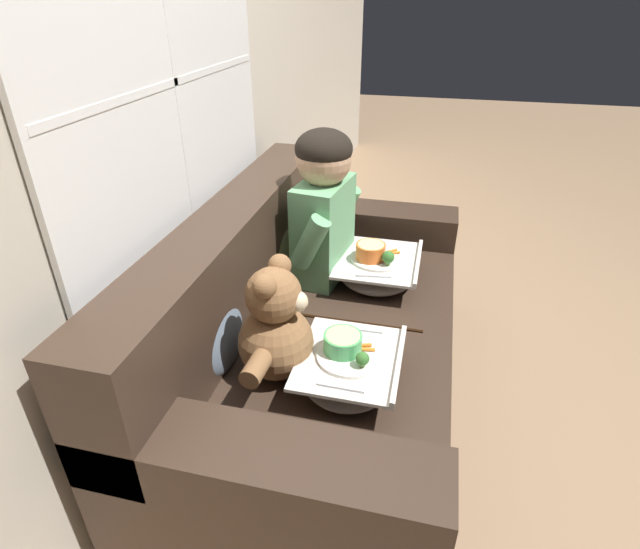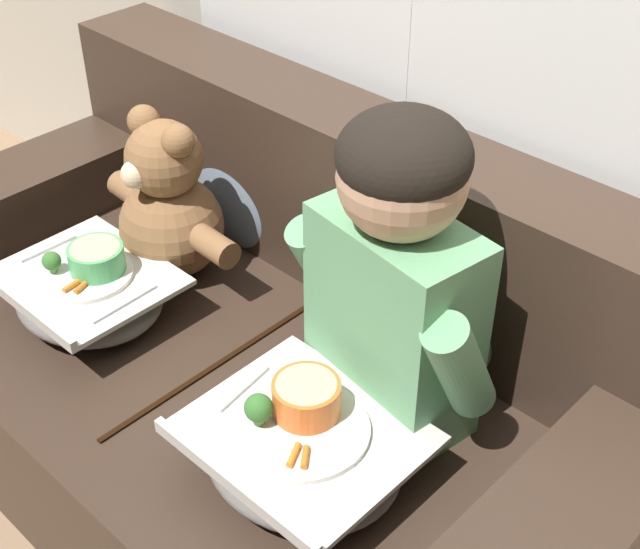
% 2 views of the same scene
% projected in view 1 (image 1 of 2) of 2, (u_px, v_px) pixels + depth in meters
% --- Properties ---
extents(ground_plane, '(14.00, 14.00, 0.00)m').
position_uv_depth(ground_plane, '(326.00, 396.00, 2.18)').
color(ground_plane, '#8E7051').
extents(wall_back_with_window, '(8.00, 0.08, 2.60)m').
position_uv_depth(wall_back_with_window, '(161.00, 75.00, 1.65)').
color(wall_back_with_window, beige).
rests_on(wall_back_with_window, ground_plane).
extents(couch, '(1.81, 0.97, 0.84)m').
position_uv_depth(couch, '(311.00, 339.00, 2.04)').
color(couch, '#38281E').
rests_on(couch, ground_plane).
extents(throw_pillow_behind_child, '(0.34, 0.16, 0.35)m').
position_uv_depth(throw_pillow_behind_child, '(278.00, 238.00, 2.24)').
color(throw_pillow_behind_child, tan).
rests_on(throw_pillow_behind_child, couch).
extents(throw_pillow_behind_teddy, '(0.35, 0.17, 0.36)m').
position_uv_depth(throw_pillow_behind_teddy, '(216.00, 325.00, 1.67)').
color(throw_pillow_behind_teddy, slate).
rests_on(throw_pillow_behind_teddy, couch).
extents(child_figure, '(0.48, 0.25, 0.66)m').
position_uv_depth(child_figure, '(324.00, 200.00, 2.10)').
color(child_figure, '#66A370').
rests_on(child_figure, couch).
extents(teddy_bear, '(0.45, 0.31, 0.42)m').
position_uv_depth(teddy_bear, '(277.00, 330.00, 1.62)').
color(teddy_bear, brown).
rests_on(teddy_bear, couch).
extents(lap_tray_child, '(0.41, 0.35, 0.19)m').
position_uv_depth(lap_tray_child, '(378.00, 268.00, 2.19)').
color(lap_tray_child, slate).
rests_on(lap_tray_child, child_figure).
extents(lap_tray_teddy, '(0.38, 0.33, 0.18)m').
position_uv_depth(lap_tray_teddy, '(349.00, 367.00, 1.62)').
color(lap_tray_teddy, slate).
rests_on(lap_tray_teddy, teddy_bear).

